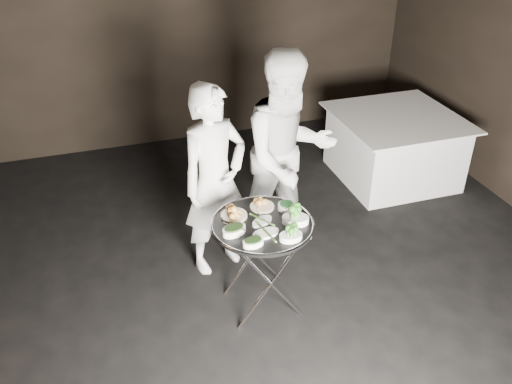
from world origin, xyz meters
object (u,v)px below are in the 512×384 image
object	(u,v)px
tray_stand	(262,262)
dining_table	(394,147)
serving_tray	(262,224)
waiter_right	(288,156)
waiter_left	(215,181)

from	to	relation	value
tray_stand	dining_table	world-z (taller)	tray_stand
tray_stand	serving_tray	distance (m)	0.34
tray_stand	waiter_right	bearing A→B (deg)	56.38
serving_tray	waiter_right	bearing A→B (deg)	56.38
dining_table	serving_tray	bearing A→B (deg)	-143.25
tray_stand	waiter_left	distance (m)	0.76
waiter_left	dining_table	xyz separation A→B (m)	(2.20, 0.88, -0.45)
waiter_right	dining_table	xyz separation A→B (m)	(1.55, 0.81, -0.54)
dining_table	waiter_left	bearing A→B (deg)	-158.26
serving_tray	waiter_left	world-z (taller)	waiter_left
waiter_left	dining_table	world-z (taller)	waiter_left
waiter_left	waiter_right	bearing A→B (deg)	-15.78
tray_stand	dining_table	bearing A→B (deg)	36.75
waiter_right	tray_stand	bearing A→B (deg)	-130.09
tray_stand	serving_tray	bearing A→B (deg)	-116.57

